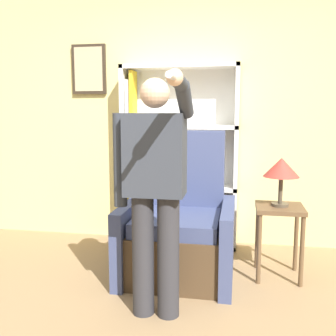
# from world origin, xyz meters

# --- Properties ---
(wall_back) EXTENTS (8.00, 0.11, 2.80)m
(wall_back) POSITION_xyz_m (-0.01, 2.03, 1.40)
(wall_back) COLOR #DBCC84
(wall_back) RESTS_ON ground_plane
(bookcase) EXTENTS (1.20, 0.28, 1.87)m
(bookcase) POSITION_xyz_m (-0.14, 1.87, 0.90)
(bookcase) COLOR white
(bookcase) RESTS_ON ground_plane
(armchair) EXTENTS (0.93, 0.88, 1.23)m
(armchair) POSITION_xyz_m (0.08, 1.11, 0.38)
(armchair) COLOR #4C3823
(armchair) RESTS_ON ground_plane
(person_standing) EXTENTS (0.54, 0.78, 1.62)m
(person_standing) POSITION_xyz_m (0.02, 0.36, 0.92)
(person_standing) COLOR #2D2D33
(person_standing) RESTS_ON ground_plane
(side_table) EXTENTS (0.39, 0.39, 0.62)m
(side_table) POSITION_xyz_m (0.92, 1.17, 0.49)
(side_table) COLOR brown
(side_table) RESTS_ON ground_plane
(table_lamp) EXTENTS (0.30, 0.30, 0.41)m
(table_lamp) POSITION_xyz_m (0.92, 1.17, 0.93)
(table_lamp) COLOR #4C4233
(table_lamp) RESTS_ON side_table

